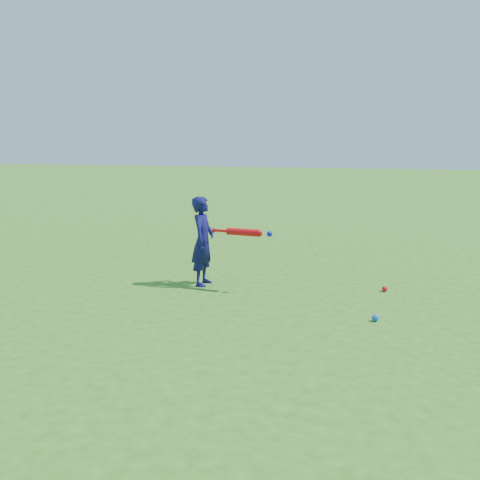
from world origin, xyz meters
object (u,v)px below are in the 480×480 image
at_px(child, 203,241).
at_px(ground_ball_red, 385,289).
at_px(ground_ball_blue, 375,318).
at_px(bat_swing, 246,232).

bearing_deg(child, ground_ball_red, -83.81).
relative_size(ground_ball_blue, bat_swing, 0.09).
bearing_deg(ground_ball_blue, child, 161.66).
relative_size(child, ground_ball_red, 16.39).
height_order(child, ground_ball_blue, child).
bearing_deg(child, bat_swing, -102.81).
distance_m(ground_ball_blue, bat_swing, 1.86).
height_order(child, ground_ball_red, child).
bearing_deg(bat_swing, child, 175.36).
bearing_deg(ground_ball_blue, ground_ball_red, 91.15).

